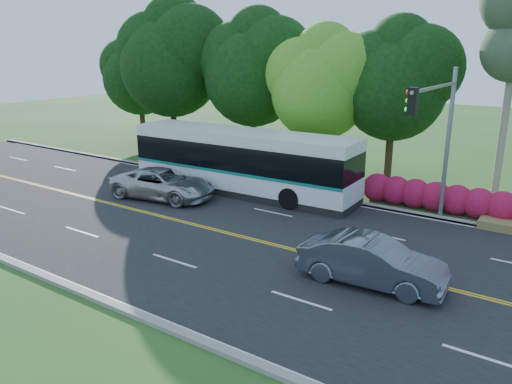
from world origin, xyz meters
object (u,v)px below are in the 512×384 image
Objects in this scene: traffic_signal at (439,125)px; suv at (163,184)px; transit_bus at (242,162)px; sedan at (372,262)px.

traffic_signal is 1.24× the size of suv.
traffic_signal reaches higher than suv.
transit_bus is at bearing -49.63° from suv.
suv is (-2.83, -3.32, -0.92)m from transit_bus.
transit_bus is at bearing 52.69° from sedan.
sedan reaches higher than suv.
suv is at bearing 71.36° from sedan.
transit_bus is (-10.36, 0.21, -2.95)m from traffic_signal.
transit_bus is 12.29m from sedan.
traffic_signal is 1.42× the size of sedan.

